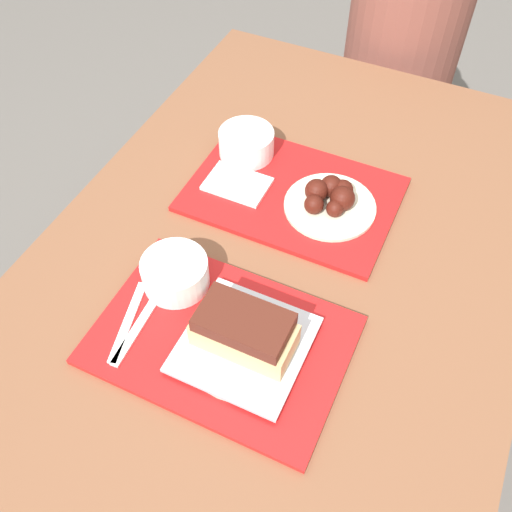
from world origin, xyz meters
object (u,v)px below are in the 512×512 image
Objects in this scene: bowl_coleslaw_near at (175,272)px; bowl_coleslaw_far at (246,142)px; brisket_sandwich_plate at (244,336)px; wings_plate_far at (330,199)px; tray_near at (221,340)px; tray_far at (292,194)px; person_seated_across at (405,32)px.

bowl_coleslaw_near is 1.00× the size of bowl_coleslaw_far.
wings_plate_far is (0.01, 0.38, -0.02)m from brisket_sandwich_plate.
bowl_coleslaw_far is at bearing 110.45° from tray_near.
person_seated_across reaches higher than tray_far.
bowl_coleslaw_near reaches higher than tray_far.
wings_plate_far is (0.19, 0.31, -0.01)m from bowl_coleslaw_near.
brisket_sandwich_plate is 1.69× the size of bowl_coleslaw_far.
bowl_coleslaw_far is 0.73m from person_seated_across.
wings_plate_far reaches higher than bowl_coleslaw_far.
bowl_coleslaw_far is (-0.17, 0.45, 0.04)m from tray_near.
bowl_coleslaw_near is at bearing -97.26° from person_seated_across.
brisket_sandwich_plate is (0.18, -0.07, 0.01)m from bowl_coleslaw_near.
tray_far is 0.16m from bowl_coleslaw_far.
brisket_sandwich_plate reaches higher than wings_plate_far.
bowl_coleslaw_far is 0.18× the size of person_seated_across.
wings_plate_far is 0.29× the size of person_seated_across.
bowl_coleslaw_far is 0.64× the size of wings_plate_far.
bowl_coleslaw_far reaches higher than tray_near.
brisket_sandwich_plate is (0.07, -0.38, 0.04)m from tray_far.
tray_far is 0.39m from brisket_sandwich_plate.
wings_plate_far is 0.78m from person_seated_across.
brisket_sandwich_plate is at bearing -92.13° from wings_plate_far.
person_seated_across is at bearing 93.78° from wings_plate_far.
tray_near is at bearing -69.55° from bowl_coleslaw_far.
person_seated_across is at bearing 89.60° from tray_near.
person_seated_across is (-0.04, 1.16, -0.06)m from brisket_sandwich_plate.
brisket_sandwich_plate is 0.38m from wings_plate_far.
brisket_sandwich_plate is at bearing -79.39° from tray_far.
bowl_coleslaw_far is (-0.14, 0.07, 0.04)m from tray_far.
tray_near is 1.16m from person_seated_across.
person_seated_across is (0.18, 0.70, -0.06)m from bowl_coleslaw_far.
tray_near is 0.49m from bowl_coleslaw_far.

